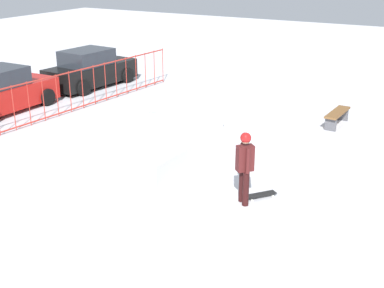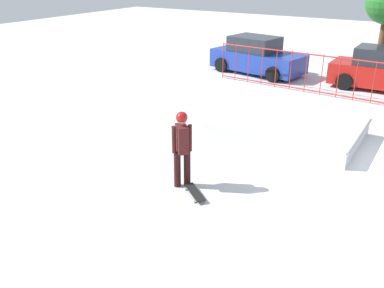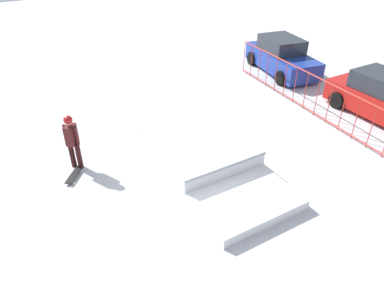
# 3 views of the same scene
# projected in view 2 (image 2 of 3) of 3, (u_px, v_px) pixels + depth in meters

# --- Properties ---
(ground_plane) EXTENTS (60.00, 60.00, 0.00)m
(ground_plane) POSITION_uv_depth(u_px,v_px,m) (335.00, 170.00, 10.06)
(ground_plane) COLOR silver
(skate_ramp) EXTENTS (5.40, 2.60, 0.74)m
(skate_ramp) POSITION_uv_depth(u_px,v_px,m) (305.00, 139.00, 11.01)
(skate_ramp) COLOR silver
(skate_ramp) RESTS_ON ground
(skater) EXTENTS (0.43, 0.42, 1.73)m
(skater) POSITION_uv_depth(u_px,v_px,m) (182.00, 144.00, 8.97)
(skater) COLOR black
(skater) RESTS_ON ground
(skateboard) EXTENTS (0.75, 0.65, 0.09)m
(skateboard) POSITION_uv_depth(u_px,v_px,m) (195.00, 192.00, 8.94)
(skateboard) COLOR black
(skateboard) RESTS_ON ground
(perimeter_fence) EXTENTS (12.88, 1.02, 1.50)m
(perimeter_fence) POSITION_uv_depth(u_px,v_px,m) (383.00, 83.00, 14.38)
(perimeter_fence) COLOR #B22D23
(perimeter_fence) RESTS_ON ground
(parked_car_blue) EXTENTS (4.33, 2.47, 1.60)m
(parked_car_blue) POSITION_uv_depth(u_px,v_px,m) (257.00, 57.00, 18.68)
(parked_car_blue) COLOR #1E3899
(parked_car_blue) RESTS_ON ground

